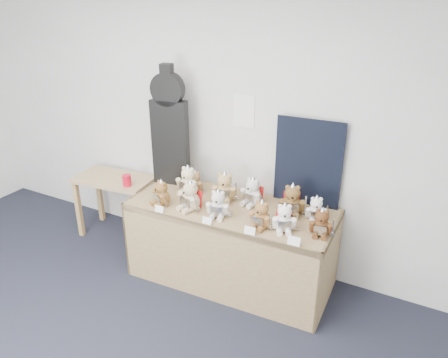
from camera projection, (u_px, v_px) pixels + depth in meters
The scene contains 22 objects.
room_shell at pixel (244, 111), 3.95m from camera, with size 6.00×6.00×6.00m.
display_table at pixel (228, 227), 3.87m from camera, with size 1.87×0.85×0.77m.
side_table at pixel (115, 188), 4.71m from camera, with size 0.87×0.55×0.68m.
guitar_case at pixel (170, 128), 4.12m from camera, with size 0.37×0.16×1.16m.
navy_board at pixel (308, 163), 3.77m from camera, with size 0.59×0.02×0.79m, color black.
red_cup at pixel (127, 180), 4.44m from camera, with size 0.09×0.09×0.12m, color red.
teddy_front_far_left at pixel (161, 194), 3.87m from camera, with size 0.20×0.20×0.26m.
teddy_front_left at pixel (190, 197), 3.78m from camera, with size 0.24×0.23×0.30m.
teddy_front_centre at pixel (218, 205), 3.67m from camera, with size 0.23×0.20×0.27m.
teddy_front_right at pixel (261, 216), 3.50m from camera, with size 0.22×0.19×0.26m.
teddy_front_far_right at pixel (284, 219), 3.46m from camera, with size 0.22×0.21×0.27m.
teddy_front_end at pixel (321, 223), 3.40m from camera, with size 0.21×0.18×0.25m.
teddy_back_left at pixel (188, 181), 4.08m from camera, with size 0.24×0.20×0.30m.
teddy_back_centre_left at pixel (225, 188), 3.94m from camera, with size 0.25×0.23×0.30m.
teddy_back_centre_right at pixel (252, 193), 3.87m from camera, with size 0.23×0.21×0.29m.
teddy_back_right at pixel (292, 201), 3.70m from camera, with size 0.26×0.24×0.31m.
teddy_back_end at pixel (316, 210), 3.62m from camera, with size 0.20×0.19×0.24m.
teddy_back_far_left at pixel (195, 182), 4.12m from camera, with size 0.19×0.16×0.23m.
entry_card_a at pixel (159, 209), 3.76m from camera, with size 0.08×0.00×0.06m, color white.
entry_card_b at pixel (207, 221), 3.58m from camera, with size 0.08×0.00×0.06m, color white.
entry_card_c at pixel (250, 231), 3.42m from camera, with size 0.09×0.00×0.07m, color white.
entry_card_d at pixel (294, 241), 3.28m from camera, with size 0.10×0.00×0.07m, color white.
Camera 1 is at (2.02, -1.00, 2.57)m, focal length 35.00 mm.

